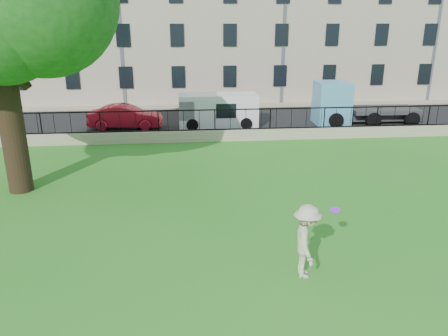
{
  "coord_description": "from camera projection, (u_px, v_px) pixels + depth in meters",
  "views": [
    {
      "loc": [
        -1.71,
        -10.83,
        6.14
      ],
      "look_at": [
        -0.33,
        3.5,
        1.3
      ],
      "focal_mm": 35.0,
      "sensor_mm": 36.0,
      "label": 1
    }
  ],
  "objects": [
    {
      "name": "ground",
      "position": [
        247.0,
        250.0,
        12.33
      ],
      "size": [
        120.0,
        120.0,
        0.0
      ],
      "primitive_type": "plane",
      "color": "#23771C",
      "rests_on": "ground"
    },
    {
      "name": "frisbee",
      "position": [
        335.0,
        210.0,
        11.48
      ],
      "size": [
        0.33,
        0.32,
        0.12
      ],
      "primitive_type": "cylinder",
      "rotation": [
        0.21,
        -0.14,
        0.22
      ],
      "color": "#8D27DF"
    },
    {
      "name": "retaining_wall",
      "position": [
        215.0,
        135.0,
        23.55
      ],
      "size": [
        50.0,
        0.4,
        0.6
      ],
      "primitive_type": "cube",
      "color": "gray",
      "rests_on": "ground"
    },
    {
      "name": "building_row",
      "position": [
        200.0,
        12.0,
        36.13
      ],
      "size": [
        56.4,
        10.4,
        13.8
      ],
      "color": "#B2A88D",
      "rests_on": "ground"
    },
    {
      "name": "blue_truck",
      "position": [
        365.0,
        103.0,
        27.32
      ],
      "size": [
        6.32,
        2.4,
        2.63
      ],
      "primitive_type": "cube",
      "rotation": [
        0.0,
        0.0,
        -0.03
      ],
      "color": "#5CABD9",
      "rests_on": "street"
    },
    {
      "name": "street",
      "position": [
        209.0,
        122.0,
        28.08
      ],
      "size": [
        60.0,
        9.0,
        0.01
      ],
      "primitive_type": "cube",
      "color": "black",
      "rests_on": "ground"
    },
    {
      "name": "white_van",
      "position": [
        218.0,
        110.0,
        26.58
      ],
      "size": [
        4.75,
        1.88,
        1.99
      ],
      "primitive_type": "cube",
      "rotation": [
        0.0,
        0.0,
        0.01
      ],
      "color": "silver",
      "rests_on": "street"
    },
    {
      "name": "sidewalk",
      "position": [
        205.0,
        106.0,
        32.97
      ],
      "size": [
        60.0,
        1.4,
        0.12
      ],
      "primitive_type": "cube",
      "color": "gray",
      "rests_on": "ground"
    },
    {
      "name": "man",
      "position": [
        306.0,
        241.0,
        10.83
      ],
      "size": [
        0.87,
        1.33,
        1.92
      ],
      "primitive_type": "imported",
      "rotation": [
        0.0,
        0.0,
        1.44
      ],
      "color": "beige",
      "rests_on": "ground"
    },
    {
      "name": "red_sedan",
      "position": [
        126.0,
        117.0,
        26.16
      ],
      "size": [
        4.41,
        1.75,
        1.43
      ],
      "primitive_type": "imported",
      "rotation": [
        0.0,
        0.0,
        1.52
      ],
      "color": "#AE1528",
      "rests_on": "street"
    },
    {
      "name": "iron_railing",
      "position": [
        215.0,
        120.0,
        23.28
      ],
      "size": [
        50.0,
        0.05,
        1.13
      ],
      "color": "black",
      "rests_on": "retaining_wall"
    }
  ]
}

